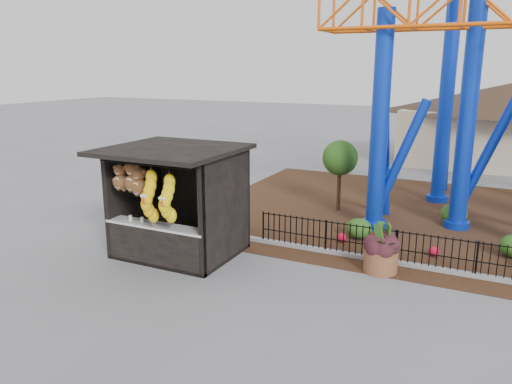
% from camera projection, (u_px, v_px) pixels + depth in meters
% --- Properties ---
extents(ground, '(120.00, 120.00, 0.00)m').
position_uv_depth(ground, '(255.00, 288.00, 12.21)').
color(ground, slate).
rests_on(ground, ground).
extents(mulch_bed, '(18.00, 12.00, 0.02)m').
position_uv_depth(mulch_bed, '(458.00, 221.00, 17.47)').
color(mulch_bed, '#331E11').
rests_on(mulch_bed, ground).
extents(curb, '(18.00, 0.18, 0.12)m').
position_uv_depth(curb, '(442.00, 270.00, 13.10)').
color(curb, gray).
rests_on(curb, ground).
extents(prize_booth, '(3.50, 3.40, 3.12)m').
position_uv_depth(prize_booth, '(172.00, 204.00, 13.90)').
color(prize_booth, black).
rests_on(prize_booth, ground).
extents(picket_fence, '(12.20, 0.06, 1.00)m').
position_uv_depth(picket_fence, '(481.00, 260.00, 12.61)').
color(picket_fence, black).
rests_on(picket_fence, ground).
extents(terracotta_planter, '(0.99, 0.99, 0.61)m').
position_uv_depth(terracotta_planter, '(381.00, 261.00, 13.09)').
color(terracotta_planter, brown).
rests_on(terracotta_planter, ground).
extents(planter_foliage, '(0.70, 0.70, 0.64)m').
position_uv_depth(planter_foliage, '(382.00, 238.00, 12.94)').
color(planter_foliage, '#33141A').
rests_on(planter_foliage, terracotta_planter).
extents(potted_plant, '(0.92, 0.81, 1.00)m').
position_uv_depth(potted_plant, '(384.00, 255.00, 12.99)').
color(potted_plant, '#2A5519').
rests_on(potted_plant, ground).
extents(landscaping, '(8.26, 4.08, 0.71)m').
position_uv_depth(landscaping, '(471.00, 232.00, 15.27)').
color(landscaping, '#274F17').
rests_on(landscaping, mulch_bed).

